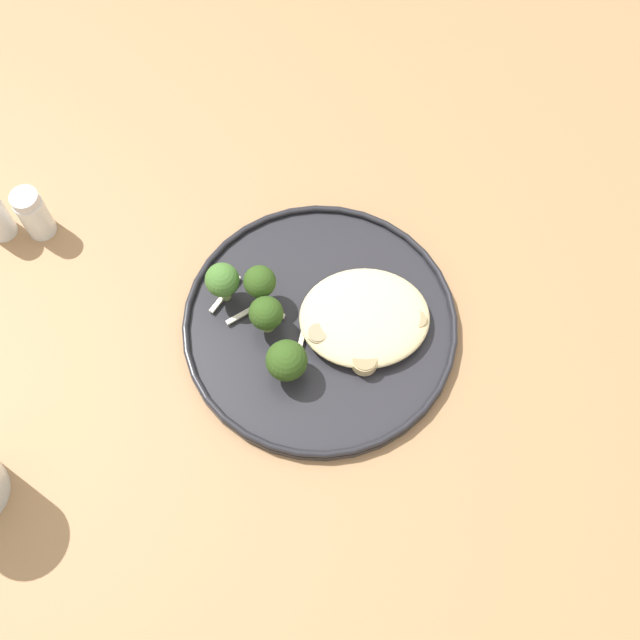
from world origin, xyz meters
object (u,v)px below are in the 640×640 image
at_px(seared_scallop_tiny_bay, 336,314).
at_px(broccoli_floret_small_sprig, 287,361).
at_px(broccoli_floret_front_edge, 222,281).
at_px(seared_scallop_large_seared, 389,300).
at_px(seared_scallop_front_small, 365,361).
at_px(seared_scallop_right_edge, 416,322).
at_px(seared_scallop_half_hidden, 376,318).
at_px(broccoli_floret_rear_charred, 269,315).
at_px(dinner_plate, 320,325).
at_px(seared_scallop_tilted_round, 318,336).
at_px(salt_shaker, 33,214).
at_px(seared_scallop_rear_pale, 340,332).
at_px(broccoli_floret_split_head, 260,282).

distance_m(seared_scallop_tiny_bay, broccoli_floret_small_sprig, 0.08).
bearing_deg(broccoli_floret_front_edge, seared_scallop_large_seared, 174.42).
bearing_deg(seared_scallop_front_small, seared_scallop_right_edge, -143.54).
height_order(seared_scallop_half_hidden, broccoli_floret_front_edge, broccoli_floret_front_edge).
bearing_deg(broccoli_floret_rear_charred, dinner_plate, -178.10).
bearing_deg(seared_scallop_front_small, broccoli_floret_rear_charred, -26.24).
xyz_separation_m(broccoli_floret_small_sprig, broccoli_floret_front_edge, (0.06, -0.09, 0.01)).
bearing_deg(seared_scallop_tilted_round, salt_shaker, -26.76).
height_order(seared_scallop_rear_pale, seared_scallop_large_seared, seared_scallop_rear_pale).
height_order(seared_scallop_large_seared, seared_scallop_front_small, seared_scallop_front_small).
height_order(broccoli_floret_rear_charred, salt_shaker, salt_shaker).
height_order(broccoli_floret_rear_charred, broccoli_floret_small_sprig, broccoli_floret_small_sprig).
distance_m(broccoli_floret_front_edge, salt_shaker, 0.23).
relative_size(seared_scallop_large_seared, broccoli_floret_rear_charred, 0.54).
distance_m(seared_scallop_half_hidden, seared_scallop_tilted_round, 0.06).
bearing_deg(seared_scallop_tilted_round, broccoli_floret_front_edge, -29.90).
distance_m(dinner_plate, seared_scallop_right_edge, 0.10).
relative_size(broccoli_floret_rear_charred, broccoli_floret_small_sprig, 0.95).
xyz_separation_m(seared_scallop_large_seared, broccoli_floret_small_sprig, (0.11, 0.07, 0.02)).
bearing_deg(broccoli_floret_front_edge, seared_scallop_front_small, 149.18).
xyz_separation_m(seared_scallop_tiny_bay, broccoli_floret_front_edge, (0.12, -0.03, 0.03)).
distance_m(seared_scallop_rear_pale, seared_scallop_right_edge, 0.08).
distance_m(seared_scallop_tilted_round, broccoli_floret_split_head, 0.08).
relative_size(seared_scallop_tilted_round, seared_scallop_front_small, 0.81).
bearing_deg(dinner_plate, seared_scallop_front_small, 131.71).
xyz_separation_m(seared_scallop_half_hidden, seared_scallop_large_seared, (-0.02, -0.02, -0.00)).
relative_size(seared_scallop_half_hidden, seared_scallop_right_edge, 1.09).
bearing_deg(seared_scallop_front_small, broccoli_floret_split_head, -37.86).
xyz_separation_m(broccoli_floret_rear_charred, broccoli_floret_small_sprig, (-0.02, 0.05, 0.00)).
bearing_deg(dinner_plate, seared_scallop_large_seared, -165.05).
relative_size(seared_scallop_tilted_round, broccoli_floret_rear_charred, 0.44).
height_order(seared_scallop_tiny_bay, broccoli_floret_rear_charred, broccoli_floret_rear_charred).
height_order(seared_scallop_rear_pale, broccoli_floret_small_sprig, broccoli_floret_small_sprig).
bearing_deg(seared_scallop_large_seared, salt_shaker, -16.83).
relative_size(seared_scallop_tiny_bay, broccoli_floret_small_sprig, 0.48).
distance_m(seared_scallop_tilted_round, salt_shaker, 0.34).
distance_m(seared_scallop_rear_pale, broccoli_floret_split_head, 0.10).
relative_size(dinner_plate, broccoli_floret_split_head, 5.09).
bearing_deg(seared_scallop_half_hidden, seared_scallop_front_small, 72.83).
xyz_separation_m(dinner_plate, seared_scallop_front_small, (-0.04, 0.05, 0.01)).
xyz_separation_m(dinner_plate, broccoli_floret_small_sprig, (0.04, 0.05, 0.03)).
height_order(dinner_plate, seared_scallop_half_hidden, seared_scallop_half_hidden).
height_order(dinner_plate, seared_scallop_tilted_round, seared_scallop_tilted_round).
bearing_deg(dinner_plate, broccoli_floret_small_sprig, 56.05).
distance_m(seared_scallop_rear_pale, seared_scallop_large_seared, 0.06).
xyz_separation_m(seared_scallop_half_hidden, broccoli_floret_small_sprig, (0.09, 0.05, 0.02)).
bearing_deg(seared_scallop_tiny_bay, dinner_plate, 19.93).
relative_size(broccoli_floret_small_sprig, salt_shaker, 0.78).
relative_size(dinner_plate, seared_scallop_half_hidden, 12.01).
bearing_deg(broccoli_floret_split_head, seared_scallop_tiny_bay, 161.28).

